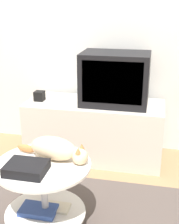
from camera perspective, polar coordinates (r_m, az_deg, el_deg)
name	(u,v)px	position (r m, az deg, el deg)	size (l,w,h in m)	color
wall_back	(94,13)	(3.02, 0.78, 17.64)	(8.00, 0.05, 2.60)	silver
tv_stand	(94,130)	(2.92, 0.88, -3.33)	(1.24, 0.49, 0.54)	beige
tv	(115,79)	(2.75, 4.70, 6.09)	(0.58, 0.39, 0.46)	black
speaker	(39,96)	(2.91, -9.14, 2.92)	(0.09, 0.09, 0.09)	black
coffee_table	(44,190)	(2.04, -8.33, -13.85)	(0.59, 0.59, 0.46)	#B2B2B7
dvd_box	(26,168)	(1.85, -11.47, -10.02)	(0.23, 0.18, 0.06)	black
cat	(56,149)	(1.95, -6.17, -6.77)	(0.49, 0.20, 0.14)	beige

